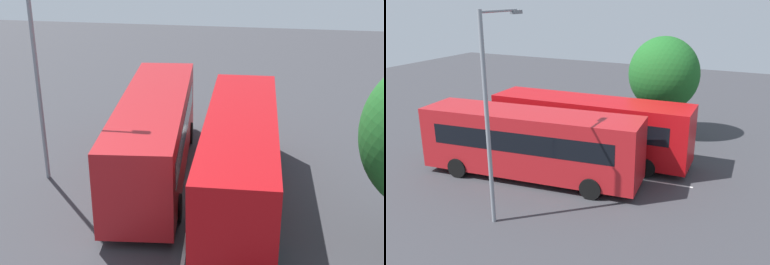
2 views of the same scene
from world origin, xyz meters
The scene contains 6 objects.
ground_plane centered at (0.00, 0.00, 0.00)m, with size 65.40×65.40×0.00m, color #38383D.
bus_far_left centered at (-0.72, -1.73, 1.78)m, with size 10.57×2.87×3.24m.
bus_center_left centered at (0.79, 1.71, 1.78)m, with size 10.67×3.49×3.24m.
pedestrian centered at (8.19, -0.43, 0.99)m, with size 0.43×0.43×1.69m.
street_lamp centered at (-0.09, 5.61, 4.56)m, with size 0.22×2.58×7.92m.
lane_stripe_outer_left centered at (0.00, 0.00, 0.00)m, with size 12.94×0.12×0.01m, color silver.
Camera 1 is at (-17.47, -2.74, 9.42)m, focal length 48.91 mm.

